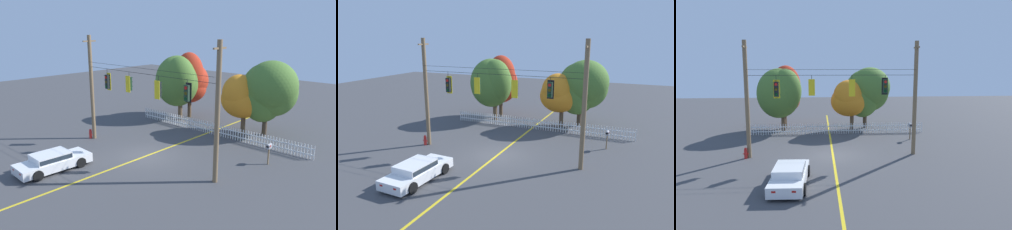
% 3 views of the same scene
% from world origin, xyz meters
% --- Properties ---
extents(ground, '(80.00, 80.00, 0.00)m').
position_xyz_m(ground, '(0.00, 0.00, 0.00)').
color(ground, '#424244').
extents(lane_centerline_stripe, '(0.16, 36.00, 0.01)m').
position_xyz_m(lane_centerline_stripe, '(0.00, 0.00, 0.00)').
color(lane_centerline_stripe, gold).
rests_on(lane_centerline_stripe, ground).
extents(signal_support_span, '(11.90, 1.10, 8.01)m').
position_xyz_m(signal_support_span, '(0.00, -0.00, 4.08)').
color(signal_support_span, brown).
rests_on(signal_support_span, ground).
extents(traffic_signal_northbound_secondary, '(0.43, 0.38, 1.56)m').
position_xyz_m(traffic_signal_northbound_secondary, '(-3.82, 0.01, 4.75)').
color(traffic_signal_northbound_secondary, black).
extents(traffic_signal_westbound_side, '(0.43, 0.38, 1.38)m').
position_xyz_m(traffic_signal_westbound_side, '(-1.42, -0.01, 4.87)').
color(traffic_signal_westbound_side, black).
extents(traffic_signal_northbound_primary, '(0.43, 0.38, 1.46)m').
position_xyz_m(traffic_signal_northbound_primary, '(1.33, -0.01, 4.82)').
color(traffic_signal_northbound_primary, black).
extents(traffic_signal_eastbound_side, '(0.43, 0.38, 1.37)m').
position_xyz_m(traffic_signal_eastbound_side, '(3.66, 0.01, 4.91)').
color(traffic_signal_eastbound_side, black).
extents(white_picket_fence, '(16.18, 0.06, 0.99)m').
position_xyz_m(white_picket_fence, '(0.67, 7.18, 0.50)').
color(white_picket_fence, white).
rests_on(white_picket_fence, ground).
extents(autumn_maple_near_fence, '(3.94, 3.72, 6.29)m').
position_xyz_m(autumn_maple_near_fence, '(-4.57, 10.18, 3.52)').
color(autumn_maple_near_fence, brown).
rests_on(autumn_maple_near_fence, ground).
extents(autumn_maple_mid, '(4.23, 3.91, 6.03)m').
position_xyz_m(autumn_maple_mid, '(-4.53, 8.56, 3.75)').
color(autumn_maple_mid, brown).
rests_on(autumn_maple_mid, ground).
extents(autumn_oak_far_east, '(3.54, 3.06, 4.91)m').
position_xyz_m(autumn_oak_far_east, '(1.94, 8.91, 3.04)').
color(autumn_oak_far_east, brown).
rests_on(autumn_oak_far_east, ground).
extents(autumn_maple_far_west, '(4.56, 3.90, 6.10)m').
position_xyz_m(autumn_maple_far_west, '(3.89, 9.79, 3.77)').
color(autumn_maple_far_west, '#473828').
rests_on(autumn_maple_far_west, ground).
extents(parked_car, '(2.06, 4.61, 1.15)m').
position_xyz_m(parked_car, '(-2.54, -5.44, 0.61)').
color(parked_car, white).
rests_on(parked_car, ground).
extents(fire_hydrant, '(0.38, 0.22, 0.77)m').
position_xyz_m(fire_hydrant, '(-6.01, -0.22, 0.38)').
color(fire_hydrant, red).
rests_on(fire_hydrant, ground).
extents(roadside_mailbox, '(0.25, 0.44, 1.41)m').
position_xyz_m(roadside_mailbox, '(6.83, 4.44, 1.15)').
color(roadside_mailbox, brown).
rests_on(roadside_mailbox, ground).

